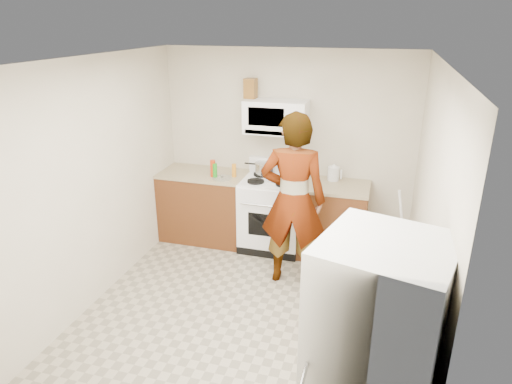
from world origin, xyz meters
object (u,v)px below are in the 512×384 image
(kettle, at_px, (333,174))
(person, at_px, (293,201))
(gas_range, at_px, (272,212))
(saucepan, at_px, (265,168))
(microwave, at_px, (276,117))
(fridge, at_px, (374,368))

(kettle, bearing_deg, person, -110.39)
(gas_range, height_order, saucepan, gas_range)
(microwave, distance_m, fridge, 3.46)
(saucepan, bearing_deg, kettle, 1.93)
(person, bearing_deg, microwave, -70.08)
(saucepan, bearing_deg, fridge, -63.90)
(kettle, xyz_separation_m, saucepan, (-0.87, -0.03, 0.00))
(microwave, height_order, kettle, microwave)
(gas_range, distance_m, kettle, 0.92)
(kettle, bearing_deg, saucepan, -179.09)
(microwave, relative_size, person, 0.39)
(person, bearing_deg, fridge, 107.95)
(gas_range, distance_m, microwave, 1.22)
(gas_range, bearing_deg, kettle, 13.96)
(person, relative_size, fridge, 1.15)
(fridge, height_order, kettle, fridge)
(person, height_order, fridge, person)
(gas_range, relative_size, saucepan, 4.53)
(person, bearing_deg, kettle, -114.96)
(gas_range, xyz_separation_m, kettle, (0.73, 0.18, 0.54))
(microwave, height_order, saucepan, microwave)
(fridge, bearing_deg, saucepan, 131.17)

